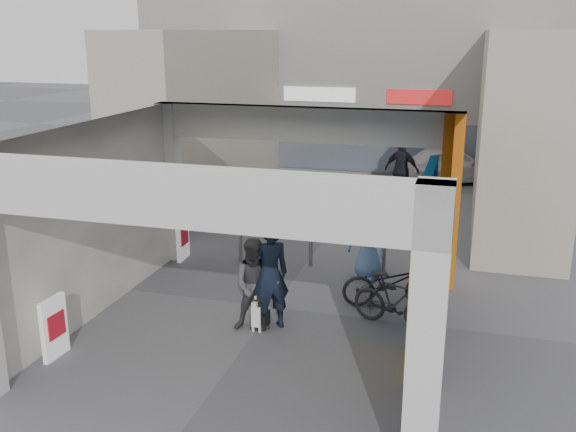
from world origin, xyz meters
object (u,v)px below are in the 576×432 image
(man_crates, at_px, (402,170))
(white_van, at_px, (452,165))
(border_collie, at_px, (259,313))
(man_elderly, at_px, (368,239))
(bicycle_rear, at_px, (395,302))
(bicycle_front, at_px, (390,283))
(man_with_dog, at_px, (269,275))
(man_back_turned, at_px, (256,285))
(cafe_set, at_px, (282,213))
(produce_stand, at_px, (261,200))

(man_crates, height_order, white_van, man_crates)
(border_collie, height_order, man_elderly, man_elderly)
(border_collie, distance_m, bicycle_rear, 2.36)
(bicycle_front, relative_size, bicycle_rear, 1.12)
(man_with_dog, bearing_deg, white_van, -140.21)
(man_back_turned, distance_m, man_crates, 9.56)
(white_van, bearing_deg, man_elderly, 151.35)
(man_crates, xyz_separation_m, bicycle_rear, (0.87, -8.71, -0.48))
(man_crates, bearing_deg, cafe_set, 72.40)
(bicycle_rear, bearing_deg, bicycle_front, 31.46)
(man_crates, bearing_deg, bicycle_rear, 116.85)
(man_with_dog, bearing_deg, bicycle_front, -179.81)
(cafe_set, distance_m, man_elderly, 4.18)
(cafe_set, relative_size, white_van, 0.43)
(man_elderly, distance_m, man_crates, 6.50)
(cafe_set, distance_m, man_crates, 4.42)
(bicycle_front, bearing_deg, white_van, -20.59)
(border_collie, bearing_deg, man_crates, 80.72)
(bicycle_front, bearing_deg, produce_stand, 21.51)
(bicycle_front, height_order, bicycle_rear, bicycle_rear)
(produce_stand, bearing_deg, man_elderly, -72.62)
(border_collie, xyz_separation_m, man_crates, (1.38, 9.43, 0.67))
(border_collie, xyz_separation_m, white_van, (2.76, 12.42, 0.33))
(cafe_set, bearing_deg, man_elderly, -48.19)
(man_back_turned, distance_m, man_elderly, 3.29)
(man_crates, xyz_separation_m, bicycle_front, (0.67, -7.84, -0.49))
(cafe_set, distance_m, border_collie, 6.18)
(border_collie, bearing_deg, man_with_dog, 27.73)
(border_collie, bearing_deg, man_elderly, 63.36)
(bicycle_front, bearing_deg, man_with_dog, 111.72)
(man_crates, bearing_deg, man_elderly, 111.44)
(man_back_turned, relative_size, bicycle_front, 0.92)
(man_with_dog, distance_m, man_back_turned, 0.28)
(man_crates, distance_m, bicycle_front, 7.89)
(cafe_set, height_order, border_collie, cafe_set)
(produce_stand, bearing_deg, man_back_turned, -96.57)
(border_collie, bearing_deg, man_back_turned, -141.65)
(man_with_dog, height_order, man_elderly, man_with_dog)
(man_back_turned, relative_size, white_van, 0.45)
(man_crates, bearing_deg, man_with_dog, 103.82)
(cafe_set, xyz_separation_m, man_elderly, (2.77, -3.10, 0.50))
(border_collie, bearing_deg, produce_stand, 107.07)
(border_collie, height_order, man_back_turned, man_back_turned)
(man_crates, height_order, bicycle_rear, man_crates)
(bicycle_rear, height_order, white_van, white_van)
(produce_stand, relative_size, man_crates, 0.70)
(bicycle_front, distance_m, bicycle_rear, 0.89)
(produce_stand, bearing_deg, bicycle_rear, -78.81)
(man_crates, relative_size, white_van, 0.53)
(bicycle_front, relative_size, white_van, 0.49)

